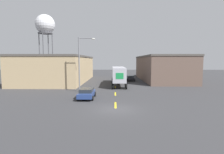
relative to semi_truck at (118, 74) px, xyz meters
The scene contains 9 objects.
ground_plane 18.35m from the semi_truck, 91.99° to the right, with size 160.00×160.00×0.00m, color #333335.
road_centerline 10.10m from the semi_truck, 93.68° to the right, with size 0.20×16.09×0.01m.
warehouse_left 15.56m from the semi_truck, 155.78° to the left, with size 13.39×24.06×6.17m.
warehouse_right 15.01m from the semi_truck, 41.19° to the left, with size 10.12×24.13×6.28m.
semi_truck is the anchor object (origin of this frame).
parked_car_left_near 13.84m from the semi_truck, 108.89° to the right, with size 2.08×4.29×1.35m.
parked_car_right_far 8.44m from the semi_truck, 67.41° to the left, with size 2.08×4.29×1.35m.
water_tower 35.40m from the semi_truck, 136.76° to the left, with size 6.28×6.28×20.01m.
street_lamp 10.39m from the semi_truck, 127.83° to the right, with size 2.72×0.32×8.69m.
Camera 1 is at (-0.08, -17.65, 5.00)m, focal length 28.00 mm.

